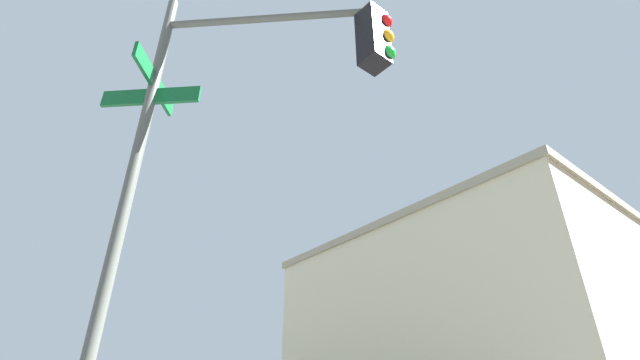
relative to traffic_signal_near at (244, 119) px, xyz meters
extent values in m
cylinder|color=#474C47|center=(-0.75, -0.77, -1.32)|extent=(0.12, 0.12, 6.43)
cylinder|color=#474C47|center=(0.11, 0.11, 1.50)|extent=(1.79, 1.82, 0.09)
cube|color=black|center=(0.97, 0.99, 1.05)|extent=(0.28, 0.28, 0.80)
sphere|color=red|center=(1.08, 1.10, 1.30)|extent=(0.18, 0.18, 0.18)
sphere|color=orange|center=(1.08, 1.10, 1.05)|extent=(0.18, 0.18, 0.18)
sphere|color=green|center=(1.08, 1.10, 0.80)|extent=(0.18, 0.18, 0.18)
cube|color=#0F5128|center=(-0.75, -0.77, 0.37)|extent=(0.80, 0.81, 0.20)
cube|color=#0F5128|center=(-0.75, -0.77, 0.59)|extent=(0.74, 0.73, 0.20)
cube|color=gray|center=(-10.66, 25.36, 6.63)|extent=(17.18, 22.99, 0.40)
camera|label=1|loc=(3.40, -1.80, -2.89)|focal=25.44mm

